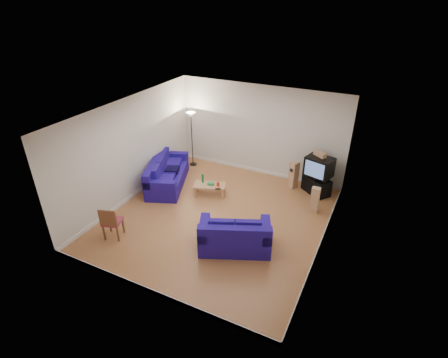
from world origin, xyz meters
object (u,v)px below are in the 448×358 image
at_px(television, 319,167).
at_px(coffee_table, 210,186).
at_px(sofa_three_seat, 166,175).
at_px(tv_stand, 316,185).
at_px(sofa_loveseat, 235,238).

bearing_deg(television, coffee_table, -136.48).
bearing_deg(sofa_three_seat, tv_stand, 88.16).
bearing_deg(sofa_loveseat, sofa_three_seat, 126.67).
xyz_separation_m(sofa_three_seat, television, (4.75, 1.67, 0.64)).
height_order(sofa_loveseat, tv_stand, sofa_loveseat).
xyz_separation_m(coffee_table, television, (3.09, 1.61, 0.67)).
relative_size(tv_stand, television, 0.97).
distance_m(coffee_table, tv_stand, 3.50).
xyz_separation_m(sofa_three_seat, sofa_loveseat, (3.51, -2.03, 0.00)).
bearing_deg(coffee_table, tv_stand, 28.17).
xyz_separation_m(sofa_loveseat, coffee_table, (-1.86, 2.09, -0.03)).
relative_size(sofa_loveseat, coffee_table, 1.85).
bearing_deg(coffee_table, sofa_three_seat, -177.75).
bearing_deg(tv_stand, sofa_three_seat, -122.36).
distance_m(sofa_loveseat, coffee_table, 2.80).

